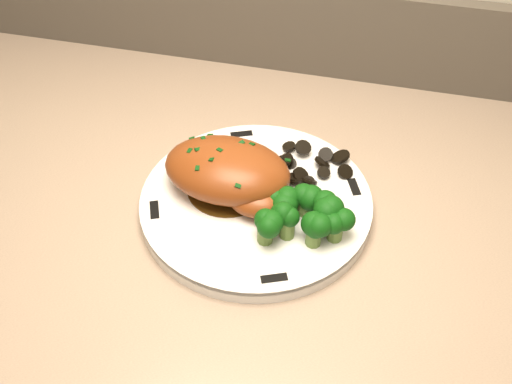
# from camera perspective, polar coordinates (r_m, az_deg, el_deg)

# --- Properties ---
(plate) EXTENTS (0.27, 0.27, 0.02)m
(plate) POSITION_cam_1_polar(r_m,az_deg,el_deg) (0.67, -0.00, -1.09)
(plate) COLOR white
(plate) RESTS_ON counter
(rim_accent_0) EXTENTS (0.02, 0.03, 0.00)m
(rim_accent_0) POSITION_cam_1_polar(r_m,az_deg,el_deg) (0.68, 8.71, 0.43)
(rim_accent_0) COLOR black
(rim_accent_0) RESTS_ON plate
(rim_accent_1) EXTENTS (0.03, 0.02, 0.00)m
(rim_accent_1) POSITION_cam_1_polar(r_m,az_deg,el_deg) (0.74, -1.30, 5.15)
(rim_accent_1) COLOR black
(rim_accent_1) RESTS_ON plate
(rim_accent_2) EXTENTS (0.02, 0.03, 0.00)m
(rim_accent_2) POSITION_cam_1_polar(r_m,az_deg,el_deg) (0.66, -9.02, -1.60)
(rim_accent_2) COLOR black
(rim_accent_2) RESTS_ON plate
(rim_accent_3) EXTENTS (0.03, 0.02, 0.00)m
(rim_accent_3) POSITION_cam_1_polar(r_m,az_deg,el_deg) (0.59, 1.62, -7.69)
(rim_accent_3) COLOR black
(rim_accent_3) RESTS_ON plate
(gravy_pool) EXTENTS (0.09, 0.09, 0.00)m
(gravy_pool) POSITION_cam_1_polar(r_m,az_deg,el_deg) (0.67, -2.51, 0.35)
(gravy_pool) COLOR #3E270B
(gravy_pool) RESTS_ON plate
(chicken_breast) EXTENTS (0.14, 0.10, 0.05)m
(chicken_breast) POSITION_cam_1_polar(r_m,az_deg,el_deg) (0.65, -2.27, 1.66)
(chicken_breast) COLOR brown
(chicken_breast) RESTS_ON plate
(mushroom_pile) EXTENTS (0.08, 0.06, 0.02)m
(mushroom_pile) POSITION_cam_1_polar(r_m,az_deg,el_deg) (0.69, 5.16, 2.03)
(mushroom_pile) COLOR black
(mushroom_pile) RESTS_ON plate
(broccoli_florets) EXTENTS (0.09, 0.07, 0.04)m
(broccoli_florets) POSITION_cam_1_polar(r_m,az_deg,el_deg) (0.62, 4.13, -2.15)
(broccoli_florets) COLOR #597631
(broccoli_florets) RESTS_ON plate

